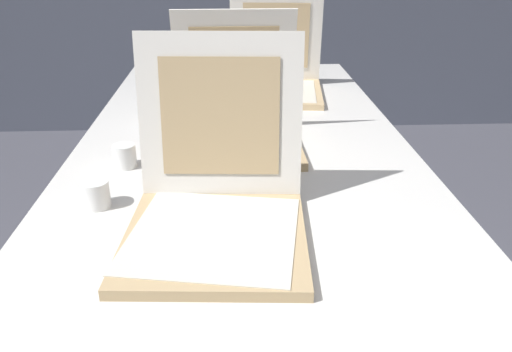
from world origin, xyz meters
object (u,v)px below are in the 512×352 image
object	(u,v)px
pizza_box_middle	(236,127)
cup_white_near_center	(96,194)
cup_white_mid	(125,156)
cup_white_far	(160,114)
table	(245,183)
pizza_box_back	(274,80)
pizza_box_front	(216,209)

from	to	relation	value
pizza_box_middle	cup_white_near_center	size ratio (longest dim) A/B	5.99
cup_white_mid	cup_white_far	world-z (taller)	same
cup_white_far	cup_white_near_center	distance (m)	0.58
table	cup_white_far	distance (m)	0.47
table	pizza_box_middle	xyz separation A→B (m)	(-0.02, 0.17, 0.10)
table	pizza_box_middle	distance (m)	0.20
pizza_box_middle	pizza_box_back	size ratio (longest dim) A/B	0.94
pizza_box_back	cup_white_near_center	bearing A→B (deg)	-111.64
pizza_box_back	cup_white_far	xyz separation A→B (m)	(-0.40, -0.33, -0.02)
table	pizza_box_front	world-z (taller)	pizza_box_front
pizza_box_middle	pizza_box_back	xyz separation A→B (m)	(0.15, 0.53, 0.00)
cup_white_mid	pizza_box_middle	bearing A→B (deg)	27.08
pizza_box_front	cup_white_far	size ratio (longest dim) A/B	6.84
pizza_box_back	pizza_box_front	bearing A→B (deg)	-95.06
cup_white_near_center	pizza_box_middle	bearing A→B (deg)	49.37
pizza_box_front	cup_white_mid	size ratio (longest dim) A/B	6.84
table	cup_white_near_center	distance (m)	0.40
table	cup_white_near_center	size ratio (longest dim) A/B	38.63
pizza_box_back	cup_white_far	size ratio (longest dim) A/B	6.37
cup_white_far	pizza_box_back	bearing A→B (deg)	39.36
table	pizza_box_back	size ratio (longest dim) A/B	6.07
table	pizza_box_middle	world-z (taller)	pizza_box_middle
cup_white_far	cup_white_near_center	world-z (taller)	same
pizza_box_front	cup_white_mid	xyz separation A→B (m)	(-0.25, 0.34, -0.02)
cup_white_mid	cup_white_far	bearing A→B (deg)	81.85
cup_white_far	cup_white_near_center	bearing A→B (deg)	-97.28
pizza_box_front	cup_white_near_center	size ratio (longest dim) A/B	6.84
table	pizza_box_back	distance (m)	0.72
pizza_box_front	pizza_box_back	distance (m)	1.04
pizza_box_back	table	bearing A→B (deg)	-94.72
pizza_box_back	cup_white_mid	size ratio (longest dim) A/B	6.37
table	cup_white_mid	bearing A→B (deg)	175.83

